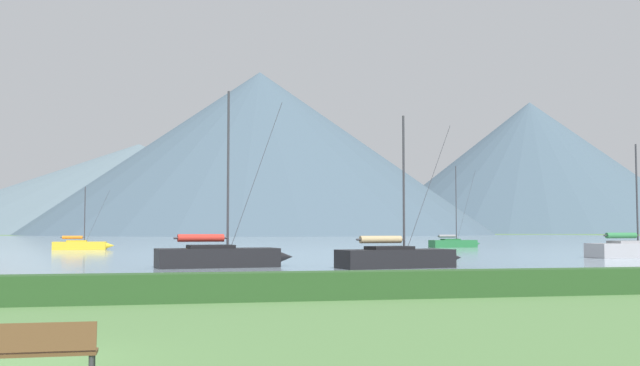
% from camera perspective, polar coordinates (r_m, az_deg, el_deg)
% --- Properties ---
extents(harbor_water, '(320.00, 246.00, 0.00)m').
position_cam_1_polar(harbor_water, '(151.76, -13.36, -4.24)').
color(harbor_water, '#8499A8').
rests_on(harbor_water, ground_plane).
extents(hedge_line, '(80.00, 1.20, 0.95)m').
position_cam_1_polar(hedge_line, '(25.95, -18.62, -7.55)').
color(hedge_line, '#284C23').
rests_on(hedge_line, ground_plane).
extents(sailboat_slip_0, '(8.89, 3.55, 11.18)m').
position_cam_1_polar(sailboat_slip_0, '(48.56, -7.52, -5.39)').
color(sailboat_slip_0, black).
rests_on(sailboat_slip_0, harbor_water).
extents(sailboat_slip_3, '(6.77, 2.05, 7.24)m').
position_cam_1_polar(sailboat_slip_3, '(91.91, -17.43, -4.43)').
color(sailboat_slip_3, gold).
rests_on(sailboat_slip_3, harbor_water).
extents(sailboat_slip_5, '(8.93, 3.37, 9.56)m').
position_cam_1_polar(sailboat_slip_5, '(69.39, 22.31, -4.57)').
color(sailboat_slip_5, '#9E9EA3').
rests_on(sailboat_slip_5, harbor_water).
extents(sailboat_slip_7, '(7.03, 2.58, 10.50)m').
position_cam_1_polar(sailboat_slip_7, '(100.04, 9.93, -4.41)').
color(sailboat_slip_7, '#236B38').
rests_on(sailboat_slip_7, harbor_water).
extents(sailboat_slip_8, '(8.52, 3.66, 9.49)m').
position_cam_1_polar(sailboat_slip_8, '(47.65, 5.76, -5.49)').
color(sailboat_slip_8, black).
rests_on(sailboat_slip_8, harbor_water).
extents(park_bench_near_path, '(1.65, 0.48, 0.95)m').
position_cam_1_polar(park_bench_near_path, '(13.08, -19.95, -11.53)').
color(park_bench_near_path, brown).
rests_on(park_bench_near_path, ground_plane).
extents(distant_hill_west_ridge, '(190.71, 190.71, 74.18)m').
position_cam_1_polar(distant_hill_west_ridge, '(448.39, 15.43, 1.14)').
color(distant_hill_west_ridge, '#425666').
rests_on(distant_hill_west_ridge, ground_plane).
extents(distant_hill_central_peak, '(259.13, 259.13, 49.05)m').
position_cam_1_polar(distant_hill_central_peak, '(432.41, -13.41, -0.40)').
color(distant_hill_central_peak, slate).
rests_on(distant_hill_central_peak, ground_plane).
extents(distant_hill_far_shoulder, '(195.26, 195.26, 69.30)m').
position_cam_1_polar(distant_hill_far_shoulder, '(326.06, -4.54, 2.26)').
color(distant_hill_far_shoulder, '#425666').
rests_on(distant_hill_far_shoulder, ground_plane).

